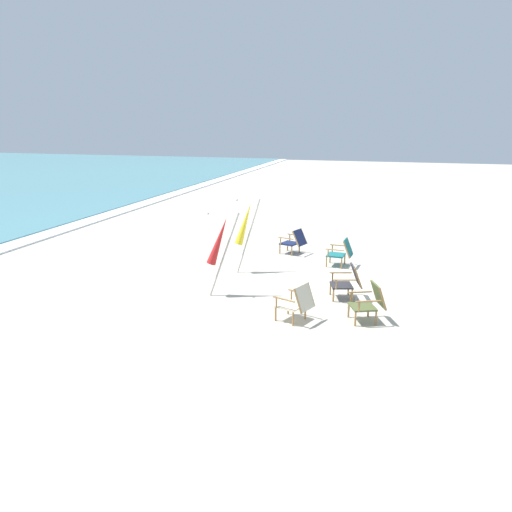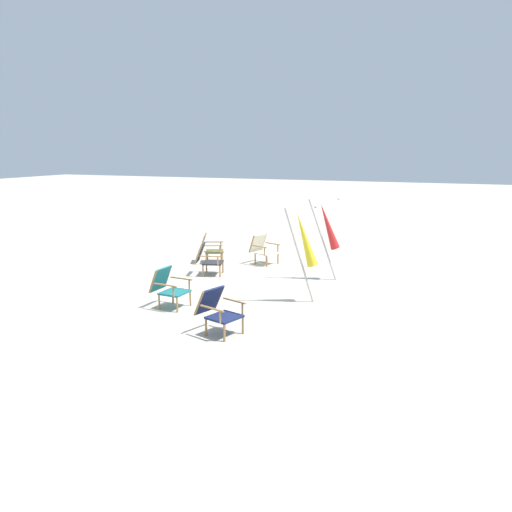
{
  "view_description": "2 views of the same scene",
  "coord_description": "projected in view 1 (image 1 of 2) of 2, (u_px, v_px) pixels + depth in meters",
  "views": [
    {
      "loc": [
        -12.61,
        -1.64,
        4.03
      ],
      "look_at": [
        -1.07,
        1.7,
        0.76
      ],
      "focal_mm": 35.0,
      "sensor_mm": 36.0,
      "label": 1
    },
    {
      "loc": [
        9.61,
        5.06,
        3.15
      ],
      "look_at": [
        -0.93,
        0.9,
        0.71
      ],
      "focal_mm": 35.0,
      "sensor_mm": 36.0,
      "label": 2
    }
  ],
  "objects": [
    {
      "name": "beach_chair_front_right",
      "position": [
        341.0,
        252.0,
        14.16
      ],
      "size": [
        0.64,
        0.74,
        0.81
      ],
      "color": "#196066",
      "rests_on": "ground"
    },
    {
      "name": "ground_plane",
      "position": [
        329.0,
        278.0,
        13.19
      ],
      "size": [
        80.0,
        80.0,
        0.0
      ],
      "primitive_type": "plane",
      "color": "#B7AF9E"
    },
    {
      "name": "umbrella_furled_red",
      "position": [
        219.0,
        242.0,
        11.58
      ],
      "size": [
        0.44,
        0.78,
        2.01
      ],
      "color": "#B7B2A8",
      "rests_on": "ground"
    },
    {
      "name": "beach_chair_front_left",
      "position": [
        297.0,
        302.0,
        10.24
      ],
      "size": [
        0.78,
        0.84,
        0.81
      ],
      "color": "beige",
      "rests_on": "ground"
    },
    {
      "name": "beach_chair_far_center",
      "position": [
        348.0,
        281.0,
        11.59
      ],
      "size": [
        0.74,
        0.82,
        0.81
      ],
      "color": "#28282D",
      "rests_on": "ground"
    },
    {
      "name": "beach_chair_mid_center",
      "position": [
        294.0,
        241.0,
        15.47
      ],
      "size": [
        0.78,
        0.88,
        0.79
      ],
      "color": "#19234C",
      "rests_on": "ground"
    },
    {
      "name": "umbrella_furled_yellow",
      "position": [
        245.0,
        224.0,
        13.42
      ],
      "size": [
        0.52,
        0.68,
        2.03
      ],
      "color": "#B7B2A8",
      "rests_on": "ground"
    },
    {
      "name": "beach_chair_back_left",
      "position": [
        370.0,
        301.0,
        10.28
      ],
      "size": [
        0.79,
        0.84,
        0.82
      ],
      "color": "#515B33",
      "rests_on": "ground"
    }
  ]
}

